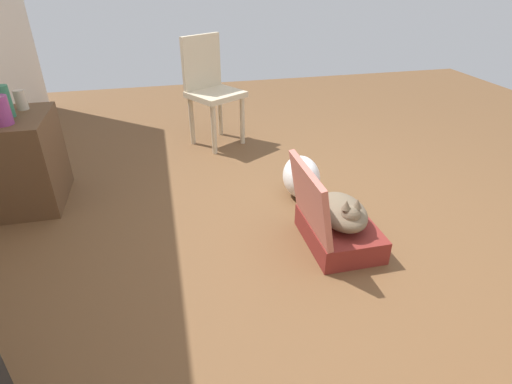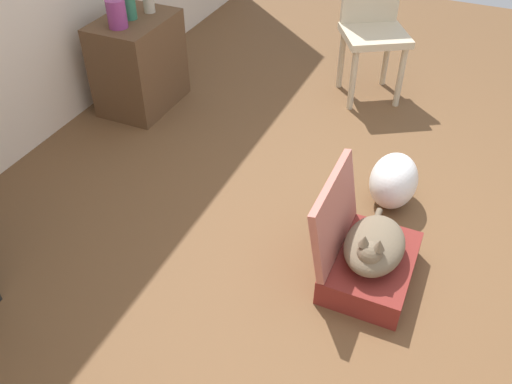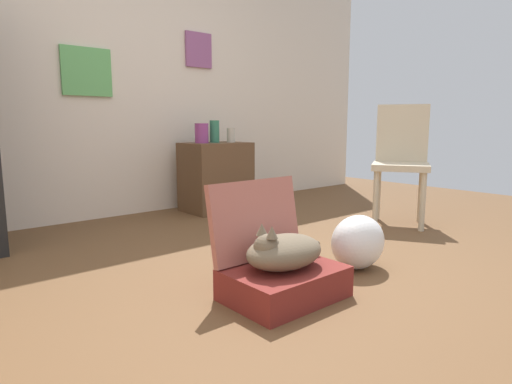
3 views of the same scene
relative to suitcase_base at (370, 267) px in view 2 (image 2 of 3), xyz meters
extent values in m
plane|color=brown|center=(0.21, 0.10, -0.07)|extent=(7.68, 7.68, 0.00)
cube|color=maroon|center=(0.00, 0.00, 0.00)|extent=(0.54, 0.40, 0.15)
cube|color=#B26356|center=(0.00, 0.21, 0.27)|extent=(0.54, 0.11, 0.40)
ellipsoid|color=brown|center=(0.00, 0.00, 0.15)|extent=(0.40, 0.28, 0.16)
sphere|color=brown|center=(-0.11, 0.00, 0.20)|extent=(0.12, 0.12, 0.12)
cone|color=brown|center=(-0.11, -0.03, 0.27)|extent=(0.05, 0.05, 0.05)
cone|color=brown|center=(-0.11, 0.03, 0.27)|extent=(0.05, 0.05, 0.05)
cylinder|color=brown|center=(0.18, 0.04, 0.12)|extent=(0.20, 0.03, 0.07)
ellipsoid|color=white|center=(0.62, 0.04, 0.08)|extent=(0.35, 0.26, 0.31)
cube|color=brown|center=(0.99, 1.95, 0.25)|extent=(0.60, 0.43, 0.64)
cylinder|color=#8C387A|center=(0.84, 1.96, 0.66)|extent=(0.12, 0.12, 0.18)
cylinder|color=#B7AD99|center=(1.14, 1.91, 0.64)|extent=(0.08, 0.08, 0.13)
cylinder|color=#2D7051|center=(0.99, 1.97, 0.67)|extent=(0.09, 0.09, 0.21)
cylinder|color=beige|center=(1.54, 0.55, 0.15)|extent=(0.04, 0.04, 0.45)
cylinder|color=beige|center=(1.72, 0.25, 0.15)|extent=(0.04, 0.04, 0.45)
cylinder|color=beige|center=(1.82, 0.72, 0.15)|extent=(0.04, 0.04, 0.45)
cylinder|color=beige|center=(2.00, 0.42, 0.15)|extent=(0.04, 0.04, 0.45)
cube|color=beige|center=(1.77, 0.49, 0.40)|extent=(0.57, 0.58, 0.05)
camera|label=1|loc=(-1.89, 0.98, 1.45)|focal=28.62mm
camera|label=2|loc=(-1.89, -0.23, 1.99)|focal=38.23mm
camera|label=3|loc=(-1.37, -1.40, 0.75)|focal=30.47mm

